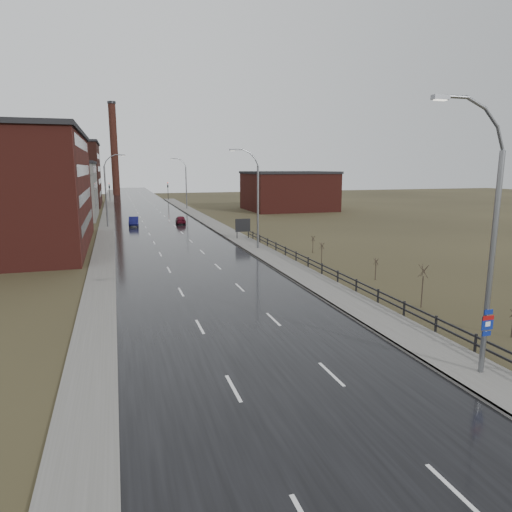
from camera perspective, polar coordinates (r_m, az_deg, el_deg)
ground at (r=17.69m, az=8.38°, el=-20.86°), size 320.00×320.00×0.00m
road at (r=74.37m, az=-11.87°, el=3.59°), size 14.00×300.00×0.06m
sidewalk_right at (r=51.66m, az=0.36°, el=0.72°), size 3.20×180.00×0.18m
curb_right at (r=51.23m, az=-1.27°, el=0.63°), size 0.16×180.00×0.18m
sidewalk_left at (r=74.08m, az=-18.20°, el=3.27°), size 2.40×260.00×0.12m
warehouse_mid at (r=92.27m, az=-24.38°, el=7.51°), size 16.32×20.40×10.50m
warehouse_far at (r=122.58m, az=-25.12°, el=9.25°), size 26.52×24.48×15.50m
building_right at (r=102.52m, az=4.08°, el=8.15°), size 18.36×16.32×8.50m
smokestack at (r=163.60m, az=-17.31°, el=12.68°), size 2.70×2.70×30.70m
streetlight_main at (r=21.90m, az=26.94°, el=1.27°), size 3.91×0.29×12.11m
streetlight_right_mid at (r=51.87m, az=-0.08°, el=7.16°), size 3.36×0.28×11.35m
streetlight_left at (r=75.57m, az=-18.06°, el=7.83°), size 3.36×0.28×11.35m
streetlight_right_far at (r=104.65m, az=-8.89°, el=8.97°), size 3.36×0.28×11.35m
guardrail at (r=37.05m, az=10.68°, el=-2.61°), size 0.10×53.05×1.10m
shrub_c at (r=32.57m, az=20.11°, el=-3.42°), size 0.70×0.73×2.96m
shrub_d at (r=39.51m, az=14.74°, el=-1.52°), size 0.45×0.47×1.87m
shrub_e at (r=44.78m, az=8.23°, el=0.39°), size 0.52×0.55×2.17m
shrub_f at (r=50.73m, az=7.13°, el=1.49°), size 0.46×0.48×1.90m
billboard at (r=59.69m, az=-1.67°, el=3.79°), size 2.02×0.17×2.76m
traffic_light_left at (r=133.57m, az=-17.88°, el=8.45°), size 0.58×2.73×5.30m
traffic_light_right at (r=134.37m, az=-10.98°, el=8.79°), size 0.58×2.73×5.30m
car_near at (r=76.73m, az=-15.04°, el=4.19°), size 1.77×4.42×1.43m
car_far at (r=77.80m, az=-9.40°, el=4.48°), size 1.87×4.06×1.35m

